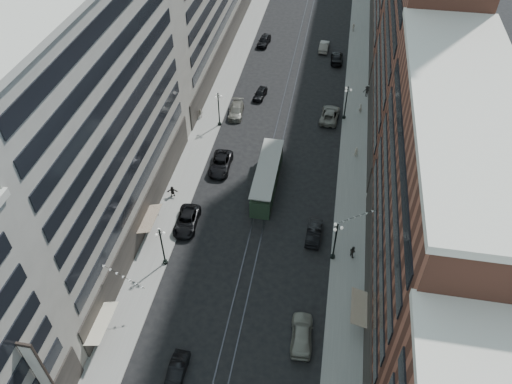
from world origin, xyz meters
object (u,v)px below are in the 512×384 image
Objects in this scene: lamppost_se_mid at (346,102)px; car_13 at (260,94)px; pedestrian_extra_2 at (353,28)px; pedestrian_6 at (200,113)px; car_10 at (314,232)px; lamppost_sw_far at (162,245)px; car_11 at (330,115)px; pedestrian_9 at (367,91)px; car_2 at (187,221)px; car_14 at (324,46)px; pedestrian_5 at (172,191)px; pedestrian_extra_1 at (361,108)px; streetcar at (267,178)px; car_9 at (264,41)px; car_12 at (337,58)px; pedestrian_7 at (353,251)px; car_7 at (221,164)px; pedestrian_8 at (356,152)px; car_4 at (302,334)px; lamppost_sw_mid at (219,108)px; car_8 at (236,110)px; car_5 at (177,372)px; lamppost_se_far at (335,240)px; pedestrian_2 at (156,210)px.

lamppost_se_mid reaches higher than car_13.
pedestrian_6 is at bearing 160.03° from pedestrian_extra_2.
lamppost_sw_far is at bearing 25.28° from car_10.
pedestrian_9 is at bearing -122.31° from car_11.
car_2 is 49.48m from car_14.
pedestrian_5 reaches higher than car_11.
pedestrian_extra_1 is at bearing 111.56° from car_14.
streetcar is 18.59m from pedestrian_6.
pedestrian_9 is 23.86m from pedestrian_extra_2.
car_12 is at bearing -10.84° from car_9.
pedestrian_extra_1 is at bearing -148.00° from car_11.
pedestrian_extra_2 is (-1.69, 57.90, -0.00)m from pedestrian_7.
pedestrian_7 is at bearing -6.88° from car_2.
lamppost_sw_far reaches higher than car_7.
lamppost_se_mid is 9.66m from pedestrian_8.
car_4 is (6.80, -21.35, -0.66)m from streetcar.
lamppost_sw_mid is 1.06× the size of car_8.
car_9 is at bearing -71.10° from pedestrian_8.
car_11 is 27.95m from pedestrian_5.
lamppost_sw_far is at bearing -89.59° from pedestrian_5.
car_2 is 59.21m from pedestrian_extra_2.
car_5 is 66.71m from car_9.
lamppost_sw_mid is 22.05m from pedestrian_extra_1.
lamppost_sw_mid is 17.02m from car_11.
car_2 is (0.80, -20.88, -2.33)m from lamppost_sw_mid.
pedestrian_7 is (23.83, -23.73, 0.01)m from pedestrian_6.
lamppost_sw_far is at bearing -98.02° from car_8.
pedestrian_9 is at bearing -171.64° from pedestrian_6.
car_8 is at bearing 84.96° from car_2.
car_2 is at bearing 76.82° from car_14.
car_5 is 48.31m from car_13.
car_11 is at bearing 76.72° from car_5.
car_2 is 15.22m from car_10.
car_5 is at bearing 24.18° from car_4.
pedestrian_5 is at bearing -9.80° from car_10.
lamppost_se_far is 2.94× the size of pedestrian_9.
car_8 is at bearing 72.89° from pedestrian_2.
car_13 is at bearing -15.27° from car_11.
pedestrian_8 is 0.83× the size of pedestrian_9.
lamppost_se_mid is at bearing 60.10° from lamppost_sw_far.
car_5 is 22.27m from car_10.
pedestrian_7 is at bearing 15.81° from lamppost_se_far.
car_12 is (-2.13, 45.91, -2.34)m from lamppost_se_far.
car_4 reaches higher than car_13.
lamppost_sw_far is 1.00× the size of lamppost_sw_mid.
car_9 is 3.19× the size of pedestrian_5.
lamppost_se_mid reaches higher than pedestrian_extra_1.
car_7 is at bearing 158.69° from streetcar.
car_5 is 38.49m from pedestrian_8.
car_13 is 2.16× the size of pedestrian_9.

